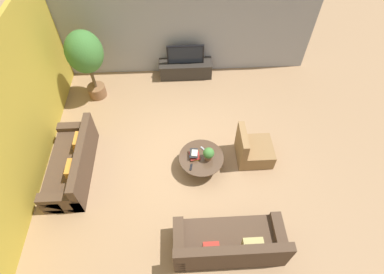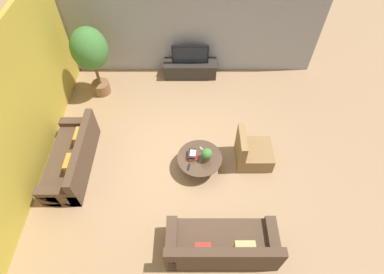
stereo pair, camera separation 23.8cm
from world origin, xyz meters
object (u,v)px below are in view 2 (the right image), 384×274
television (191,55)px  potted_plant_tabletop (207,154)px  media_console (191,69)px  couch_by_wall (73,158)px  couch_near_entry (222,246)px  potted_palm_tall (91,52)px  coffee_table (200,161)px  armchair_wicker (252,153)px

television → potted_plant_tabletop: (0.37, -3.29, -0.17)m
media_console → couch_by_wall: bearing=-129.4°
couch_near_entry → media_console: bearing=-83.3°
television → potted_palm_tall: bearing=-163.9°
coffee_table → couch_by_wall: bearing=179.2°
television → potted_plant_tabletop: size_ratio=3.13×
couch_by_wall → potted_plant_tabletop: (3.01, -0.08, 0.29)m
couch_by_wall → couch_near_entry: same height
couch_by_wall → television: bearing=140.6°
couch_near_entry → television: bearing=-83.3°
television → potted_plant_tabletop: bearing=-83.6°
media_console → potted_plant_tabletop: bearing=-83.6°
couch_near_entry → armchair_wicker: (0.82, 2.11, -0.01)m
television → coffee_table: bearing=-86.1°
armchair_wicker → potted_plant_tabletop: armchair_wicker is taller
couch_near_entry → coffee_table: bearing=-78.6°
couch_by_wall → couch_near_entry: bearing=59.2°
potted_palm_tall → potted_plant_tabletop: bearing=-42.0°
couch_by_wall → armchair_wicker: size_ratio=2.39×
media_console → couch_by_wall: size_ratio=0.74×
coffee_table → armchair_wicker: 1.22m
media_console → potted_plant_tabletop: potted_plant_tabletop is taller
couch_near_entry → potted_palm_tall: 5.49m
media_console → television: size_ratio=1.48×
armchair_wicker → potted_palm_tall: (-3.90, 2.31, 1.07)m
media_console → potted_palm_tall: 2.81m
media_console → armchair_wicker: 3.34m
potted_plant_tabletop → coffee_table: bearing=164.7°
television → media_console: bearing=90.0°
media_console → potted_palm_tall: bearing=-163.8°
armchair_wicker → media_console: bearing=25.1°
couch_by_wall → media_console: bearing=140.6°
coffee_table → potted_plant_tabletop: potted_plant_tabletop is taller
television → coffee_table: 3.29m
armchair_wicker → potted_plant_tabletop: bearing=104.1°
couch_by_wall → potted_plant_tabletop: couch_by_wall is taller
media_console → couch_near_entry: size_ratio=0.74×
couch_by_wall → potted_plant_tabletop: bearing=88.4°
couch_by_wall → potted_palm_tall: (0.16, 2.49, 1.06)m
couch_near_entry → potted_palm_tall: bearing=-55.1°
armchair_wicker → potted_palm_tall: size_ratio=0.43×
television → couch_by_wall: (-2.64, -3.21, -0.45)m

